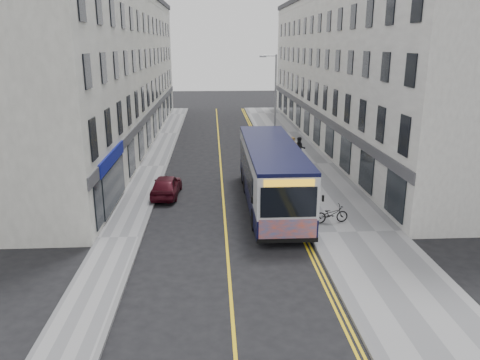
{
  "coord_description": "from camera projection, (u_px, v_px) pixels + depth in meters",
  "views": [
    {
      "loc": [
        -0.55,
        -21.63,
        8.76
      ],
      "look_at": [
        0.89,
        2.84,
        1.6
      ],
      "focal_mm": 35.0,
      "sensor_mm": 36.0,
      "label": 1
    }
  ],
  "objects": [
    {
      "name": "terrace_east",
      "position": [
        345.0,
        70.0,
        42.16
      ],
      "size": [
        6.0,
        46.0,
        13.0
      ],
      "primitive_type": "cube",
      "color": "white",
      "rests_on": "ground"
    },
    {
      "name": "kerb_east",
      "position": [
        274.0,
        165.0,
        34.92
      ],
      "size": [
        0.18,
        64.0,
        0.13
      ],
      "primitive_type": "cube",
      "color": "slate",
      "rests_on": "ground"
    },
    {
      "name": "city_bus",
      "position": [
        271.0,
        173.0,
        25.86
      ],
      "size": [
        2.79,
        11.99,
        3.49
      ],
      "color": "black",
      "rests_on": "ground"
    },
    {
      "name": "car_maroon",
      "position": [
        166.0,
        186.0,
        27.78
      ],
      "size": [
        1.77,
        3.91,
        1.3
      ],
      "primitive_type": "imported",
      "rotation": [
        0.0,
        0.0,
        3.08
      ],
      "color": "#460B17",
      "rests_on": "ground"
    },
    {
      "name": "road_centre_line",
      "position": [
        221.0,
        166.0,
        34.71
      ],
      "size": [
        0.12,
        64.0,
        0.01
      ],
      "primitive_type": "cube",
      "color": "yellow",
      "rests_on": "ground"
    },
    {
      "name": "streetlamp",
      "position": [
        274.0,
        103.0,
        35.63
      ],
      "size": [
        1.32,
        0.18,
        8.0
      ],
      "color": "#9799A0",
      "rests_on": "ground"
    },
    {
      "name": "pavement_west",
      "position": [
        153.0,
        167.0,
        34.41
      ],
      "size": [
        2.0,
        64.0,
        0.12
      ],
      "primitive_type": "cube",
      "color": "gray",
      "rests_on": "ground"
    },
    {
      "name": "pedestrian_near",
      "position": [
        293.0,
        150.0,
        35.18
      ],
      "size": [
        0.8,
        0.62,
        1.95
      ],
      "primitive_type": "imported",
      "rotation": [
        0.0,
        0.0,
        0.24
      ],
      "color": "olive",
      "rests_on": "pavement_east"
    },
    {
      "name": "car_white",
      "position": [
        254.0,
        136.0,
        42.15
      ],
      "size": [
        1.68,
        4.47,
        1.46
      ],
      "primitive_type": "imported",
      "rotation": [
        0.0,
        0.0,
        -0.03
      ],
      "color": "silver",
      "rests_on": "ground"
    },
    {
      "name": "road_dbl_yellow_outer",
      "position": [
        271.0,
        166.0,
        34.92
      ],
      "size": [
        0.1,
        64.0,
        0.01
      ],
      "primitive_type": "cube",
      "color": "yellow",
      "rests_on": "ground"
    },
    {
      "name": "pavement_east",
      "position": [
        304.0,
        164.0,
        35.05
      ],
      "size": [
        4.5,
        64.0,
        0.12
      ],
      "primitive_type": "cube",
      "color": "gray",
      "rests_on": "ground"
    },
    {
      "name": "pedestrian_far",
      "position": [
        300.0,
        149.0,
        35.65
      ],
      "size": [
        0.94,
        0.76,
        1.84
      ],
      "primitive_type": "imported",
      "rotation": [
        0.0,
        0.0,
        -0.07
      ],
      "color": "black",
      "rests_on": "pavement_east"
    },
    {
      "name": "kerb_west",
      "position": [
        167.0,
        166.0,
        34.47
      ],
      "size": [
        0.18,
        64.0,
        0.13
      ],
      "primitive_type": "cube",
      "color": "slate",
      "rests_on": "ground"
    },
    {
      "name": "road_dbl_yellow_inner",
      "position": [
        268.0,
        166.0,
        34.91
      ],
      "size": [
        0.1,
        64.0,
        0.01
      ],
      "primitive_type": "cube",
      "color": "yellow",
      "rests_on": "ground"
    },
    {
      "name": "bicycle",
      "position": [
        331.0,
        214.0,
        23.35
      ],
      "size": [
        1.8,
        0.83,
        0.91
      ],
      "primitive_type": "imported",
      "rotation": [
        0.0,
        0.0,
        1.7
      ],
      "color": "black",
      "rests_on": "pavement_east"
    },
    {
      "name": "terrace_west",
      "position": [
        115.0,
        70.0,
        41.0
      ],
      "size": [
        6.0,
        46.0,
        13.0
      ],
      "primitive_type": "cube",
      "color": "white",
      "rests_on": "ground"
    },
    {
      "name": "ground",
      "position": [
        225.0,
        227.0,
        23.21
      ],
      "size": [
        140.0,
        140.0,
        0.0
      ],
      "primitive_type": "plane",
      "color": "black",
      "rests_on": "ground"
    }
  ]
}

